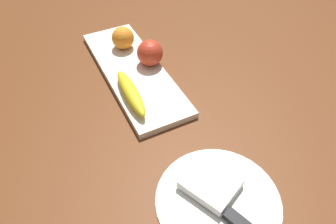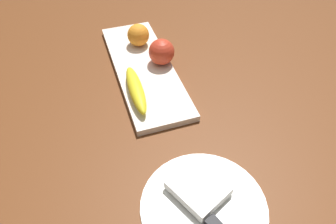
# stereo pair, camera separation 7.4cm
# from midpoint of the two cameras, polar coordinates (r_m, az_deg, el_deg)

# --- Properties ---
(ground_plane) EXTENTS (2.40, 2.40, 0.00)m
(ground_plane) POSITION_cam_midpoint_polar(r_m,az_deg,el_deg) (0.90, -3.64, 5.38)
(ground_plane) COLOR #5F3116
(fruit_tray) EXTENTS (0.48, 0.16, 0.02)m
(fruit_tray) POSITION_cam_midpoint_polar(r_m,az_deg,el_deg) (0.93, -2.15, 7.78)
(fruit_tray) COLOR silver
(fruit_tray) RESTS_ON ground_plane
(apple) EXTENTS (0.08, 0.08, 0.08)m
(apple) POSITION_cam_midpoint_polar(r_m,az_deg,el_deg) (0.91, 1.17, 10.81)
(apple) COLOR red
(apple) RESTS_ON fruit_tray
(banana) EXTENTS (0.19, 0.04, 0.04)m
(banana) POSITION_cam_midpoint_polar(r_m,az_deg,el_deg) (0.82, -3.31, 4.04)
(banana) COLOR yellow
(banana) RESTS_ON fruit_tray
(orange_near_apple) EXTENTS (0.07, 0.07, 0.07)m
(orange_near_apple) POSITION_cam_midpoint_polar(r_m,az_deg,el_deg) (1.00, -3.28, 13.77)
(orange_near_apple) COLOR orange
(orange_near_apple) RESTS_ON fruit_tray
(dinner_plate) EXTENTS (0.25, 0.25, 0.01)m
(dinner_plate) POSITION_cam_midpoint_polar(r_m,az_deg,el_deg) (0.66, 9.90, -16.59)
(dinner_plate) COLOR white
(dinner_plate) RESTS_ON ground_plane
(folded_napkin) EXTENTS (0.13, 0.13, 0.02)m
(folded_napkin) POSITION_cam_midpoint_polar(r_m,az_deg,el_deg) (0.66, 8.86, -13.69)
(folded_napkin) COLOR white
(folded_napkin) RESTS_ON dinner_plate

